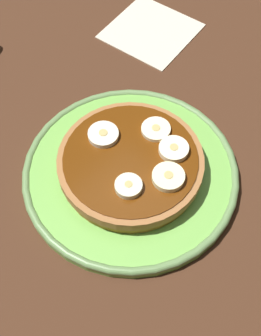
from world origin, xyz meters
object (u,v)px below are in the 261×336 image
pancake_stack (130,163)px  banana_slice_3 (156,130)px  banana_slice_2 (129,186)px  banana_slice_1 (102,136)px  banana_slice_4 (168,177)px  banana_slice_0 (174,150)px  napkin (151,31)px  plate (130,173)px

pancake_stack → banana_slice_3: bearing=4.8°
pancake_stack → banana_slice_2: size_ratio=5.57×
banana_slice_1 → banana_slice_4: bearing=-83.6°
banana_slice_2 → banana_slice_4: size_ratio=0.83×
banana_slice_2 → banana_slice_4: bearing=-31.3°
banana_slice_0 → napkin: 23.12cm
banana_slice_0 → banana_slice_2: (-6.50, 0.28, 0.00)cm
pancake_stack → banana_slice_1: bearing=93.8°
pancake_stack → banana_slice_2: banana_slice_2 is taller
pancake_stack → napkin: bearing=37.1°
banana_slice_4 → napkin: bearing=46.2°
banana_slice_4 → napkin: 26.46cm
banana_slice_1 → banana_slice_3: banana_slice_1 is taller
banana_slice_0 → banana_slice_2: size_ratio=1.14×
banana_slice_1 → napkin: bearing=28.4°
banana_slice_4 → pancake_stack: bearing=98.5°
banana_slice_0 → banana_slice_2: bearing=177.5°
pancake_stack → plate: bearing=-127.8°
pancake_stack → napkin: (18.82, 14.22, -2.37)cm
plate → banana_slice_3: 5.47cm
pancake_stack → banana_slice_3: banana_slice_3 is taller
banana_slice_0 → napkin: size_ratio=0.29×
banana_slice_2 → banana_slice_4: (3.54, -2.15, 0.01)cm
pancake_stack → banana_slice_0: bearing=-37.4°
banana_slice_2 → banana_slice_3: bearing=21.8°
banana_slice_0 → napkin: (15.17, 17.02, -3.87)cm
plate → banana_slice_0: (3.77, -2.65, 3.22)cm
banana_slice_1 → banana_slice_2: bearing=-112.0°
napkin → banana_slice_4: bearing=-133.8°
plate → napkin: (18.93, 14.37, -0.66)cm
banana_slice_2 → banana_slice_3: banana_slice_2 is taller
banana_slice_1 → banana_slice_2: (-2.59, -6.42, 0.05)cm
banana_slice_3 → pancake_stack: bearing=-175.2°
banana_slice_2 → banana_slice_4: same height
pancake_stack → banana_slice_3: 4.60cm
plate → pancake_stack: (0.11, 0.14, 1.71)cm
plate → napkin: plate is taller
plate → pancake_stack: pancake_stack is taller
plate → banana_slice_2: 4.84cm
pancake_stack → banana_slice_4: 4.95cm
banana_slice_0 → banana_slice_1: same height
banana_slice_4 → banana_slice_2: bearing=148.7°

